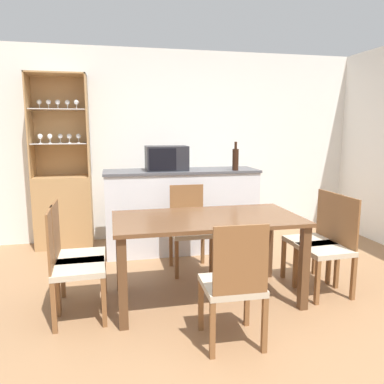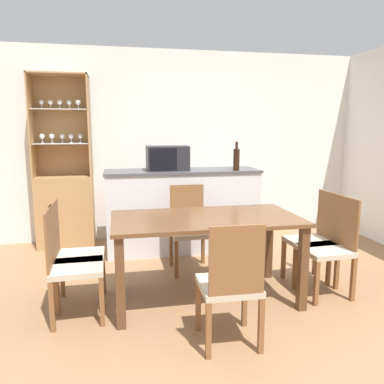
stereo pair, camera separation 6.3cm
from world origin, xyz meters
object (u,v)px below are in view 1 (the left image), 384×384
dining_chair_side_right_near (329,247)px  dining_chair_side_right_far (315,239)px  dining_chair_side_left_far (75,255)px  microwave (166,158)px  display_cabinet (63,198)px  dining_table (207,229)px  wine_bottle (235,159)px  dining_chair_head_far (189,229)px  dining_chair_head_near (234,285)px  dining_chair_side_left_near (72,266)px

dining_chair_side_right_near → dining_chair_side_right_far: bearing=-2.5°
dining_chair_side_left_far → microwave: 1.76m
display_cabinet → dining_table: display_cabinet is taller
dining_chair_side_right_near → wine_bottle: size_ratio=2.64×
dining_table → dining_chair_side_left_far: size_ratio=1.78×
dining_chair_head_far → dining_chair_side_left_far: bearing=28.4°
microwave → wine_bottle: 0.83m
display_cabinet → dining_chair_side_right_far: 3.09m
display_cabinet → dining_chair_head_near: bearing=-61.9°
dining_table → dining_chair_side_left_far: dining_chair_side_left_far is taller
dining_chair_side_left_near → dining_chair_head_far: same height
dining_table → dining_chair_head_near: size_ratio=1.78×
dining_chair_side_right_near → dining_chair_head_far: 1.42m
dining_chair_side_left_near → dining_chair_head_near: same height
dining_chair_side_left_near → wine_bottle: (1.79, 1.34, 0.70)m
dining_table → dining_chair_side_right_near: dining_chair_side_right_near is taller
dining_chair_side_left_far → dining_chair_side_right_near: bearing=83.7°
microwave → dining_chair_side_right_near: bearing=-50.3°
dining_chair_side_left_far → display_cabinet: bearing=-170.9°
display_cabinet → dining_table: bearing=-53.5°
dining_chair_side_left_near → wine_bottle: wine_bottle is taller
dining_chair_side_left_near → dining_table: bearing=94.1°
display_cabinet → dining_chair_side_right_near: 3.24m
dining_chair_side_left_far → dining_chair_side_right_near: size_ratio=1.00×
display_cabinet → microwave: display_cabinet is taller
dining_chair_head_near → dining_chair_side_left_near: bearing=153.0°
dining_chair_side_right_far → dining_chair_head_near: same height
dining_table → dining_chair_side_right_near: size_ratio=1.78×
dining_chair_side_left_far → dining_chair_head_near: size_ratio=1.00×
dining_chair_head_near → microwave: size_ratio=1.84×
display_cabinet → dining_chair_head_near: size_ratio=2.40×
dining_table → wine_bottle: bearing=61.2°
dining_chair_side_right_far → microwave: (-1.26, 1.27, 0.71)m
dining_chair_side_left_far → microwave: (0.98, 1.27, 0.71)m
dining_chair_side_left_far → dining_chair_head_far: 1.28m
dining_chair_head_near → microwave: (-0.14, 2.14, 0.71)m
dining_table → dining_chair_head_near: (-0.00, -0.74, -0.20)m
dining_chair_side_right_near → wine_bottle: (-0.46, 1.33, 0.70)m
wine_bottle → dining_chair_side_left_far: bearing=-148.8°
dining_chair_side_right_far → wine_bottle: (-0.46, 1.08, 0.70)m
microwave → wine_bottle: bearing=-13.3°
dining_chair_side_left_far → wine_bottle: bearing=121.2°
wine_bottle → microwave: bearing=166.7°
wine_bottle → dining_chair_side_left_near: bearing=-143.2°
dining_table → dining_chair_side_left_near: 1.15m
dining_chair_side_right_near → microwave: 2.10m
dining_chair_side_right_near → dining_chair_head_far: same height
display_cabinet → dining_chair_side_right_far: size_ratio=2.40×
display_cabinet → dining_chair_side_left_near: 2.05m
dining_table → dining_chair_side_right_far: bearing=6.5°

